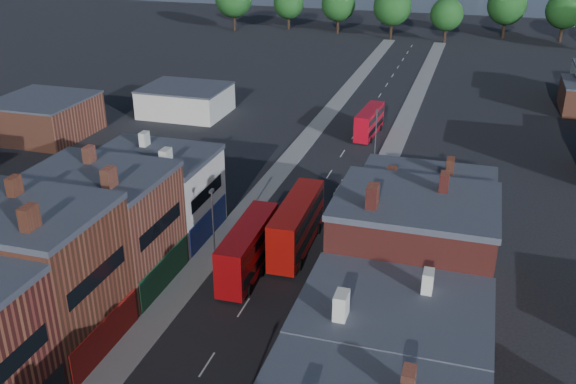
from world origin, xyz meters
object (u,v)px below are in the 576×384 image
Objects in this scene: bus_0 at (248,248)px; bus_1 at (297,224)px; bus_2 at (369,121)px; ped_3 at (288,334)px; car_2 at (256,262)px; car_3 at (343,190)px.

bus_1 is at bearing 60.08° from bus_0.
bus_2 is 52.82m from ped_3.
car_3 is (4.25, 19.58, -0.08)m from car_2.
ped_3 is at bearing -82.70° from car_3.
ped_3 is at bearing -82.49° from bus_2.
car_3 is (0.93, -22.56, -1.71)m from bus_2.
bus_0 is 43.21m from bus_2.
car_2 is (-2.70, -4.86, -2.22)m from bus_1.
car_2 is (0.41, 0.92, -2.02)m from bus_0.
bus_0 is at bearing -90.89° from bus_2.
bus_2 reaches higher than car_2.
bus_1 is at bearing 10.07° from ped_3.
bus_0 reaches higher than ped_3.
bus_1 is 2.64× the size of car_2.
ped_3 is (6.50, -10.58, 0.46)m from car_2.
ped_3 is (3.80, -15.43, -1.75)m from bus_1.
bus_1 is (3.11, 5.77, 0.20)m from bus_0.
ped_3 reaches higher than car_2.
bus_2 is at bearing 95.40° from car_3.
bus_0 is at bearing -99.77° from car_3.
ped_3 is at bearing -77.43° from bus_1.
bus_1 is 15.99m from ped_3.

